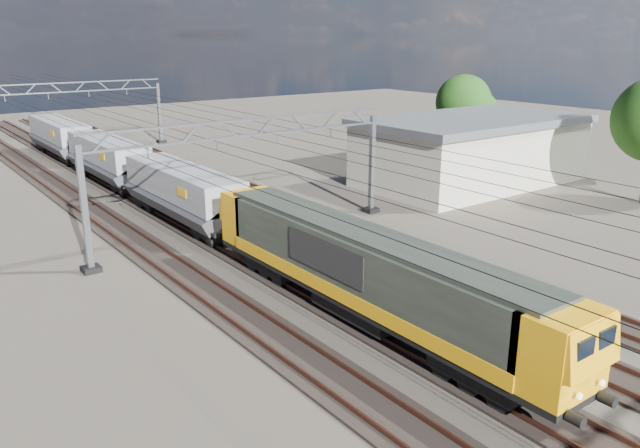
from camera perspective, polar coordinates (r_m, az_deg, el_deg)
ground at (r=34.47m, az=-2.91°, el=-2.91°), size 160.00×160.00×0.00m
track_outer_west at (r=31.74m, az=-11.98°, el=-4.92°), size 2.60×140.00×0.30m
track_loco at (r=33.45m, az=-5.76°, el=-3.48°), size 2.60×140.00×0.30m
track_inner_east at (r=35.53m, az=-0.23°, el=-2.16°), size 2.60×140.00×0.30m
track_outer_east at (r=37.91m, az=4.65°, el=-0.97°), size 2.60×140.00×0.30m
catenary_gantry_mid at (r=36.67m, az=-6.49°, el=4.56°), size 19.90×0.90×7.11m
catenary_gantry_far at (r=69.83m, az=-21.80°, el=9.32°), size 19.90×0.90×7.11m
overhead_wires at (r=39.80m, az=-9.52°, el=8.11°), size 12.03×140.00×0.53m
locomotive at (r=25.99m, az=4.09°, el=-4.21°), size 2.76×21.10×3.62m
hopper_wagon_lead at (r=40.48m, az=-12.42°, el=3.01°), size 3.38×13.00×3.25m
hopper_wagon_mid at (r=53.51m, az=-18.81°, el=5.83°), size 3.38×13.00×3.25m
hopper_wagon_third at (r=67.02m, az=-22.69°, el=7.50°), size 3.38×13.00×3.25m
industrial_shed at (r=52.58m, az=13.67°, el=6.62°), size 18.60×10.60×5.40m
tree_far at (r=63.53m, az=13.31°, el=10.57°), size 5.82×5.42×8.09m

